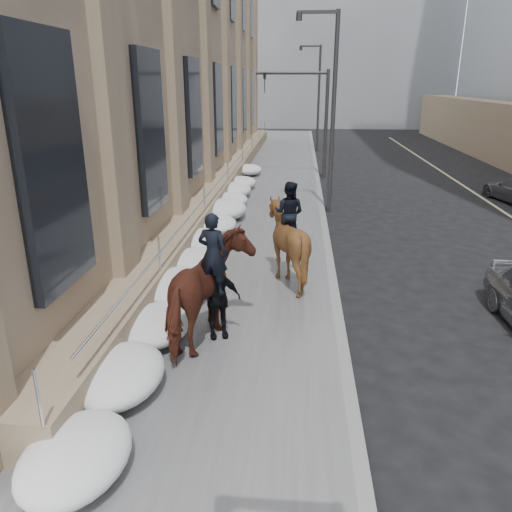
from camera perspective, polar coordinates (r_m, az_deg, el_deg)
The scene contains 13 objects.
ground at distance 9.29m, azimuth -6.15°, elevation -16.15°, with size 140.00×140.00×0.00m, color black.
sidewalk at distance 18.27m, azimuth -0.23°, elevation 2.43°, with size 5.00×80.00×0.12m, color #4D4D4F.
curb at distance 18.22m, azimuth 8.01°, elevation 2.20°, with size 0.24×80.00×0.12m, color slate.
limestone_building at distance 28.43m, azimuth -10.00°, elevation 26.22°, with size 6.10×44.00×18.00m.
bg_building_mid at distance 67.99m, azimuth 7.86°, elevation 26.48°, with size 30.00×12.00×28.00m, color slate.
bg_building_far at distance 79.90m, azimuth -0.45°, elevation 22.68°, with size 24.00×12.00×20.00m, color gray.
streetlight_mid at distance 21.44m, azimuth 8.44°, elevation 17.03°, with size 1.71×0.24×8.00m.
streetlight_far at distance 41.42m, azimuth 6.97°, elevation 18.12°, with size 1.71×0.24×8.00m.
traffic_signal at distance 29.44m, azimuth 6.21°, elevation 16.57°, with size 4.10×0.22×6.00m.
snow_bank at distance 16.55m, azimuth -5.75°, elevation 2.00°, with size 1.70×18.10×0.76m.
mounted_horse_left at distance 10.35m, azimuth -5.33°, elevation -3.92°, with size 1.78×2.90×2.79m.
mounted_horse_right at distance 13.52m, azimuth 3.55°, elevation 1.83°, with size 2.34×2.48×2.77m.
pedestrian at distance 10.68m, azimuth -4.50°, elevation -4.95°, with size 1.02×0.43×1.75m, color black.
Camera 1 is at (1.62, -7.40, 5.38)m, focal length 35.00 mm.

